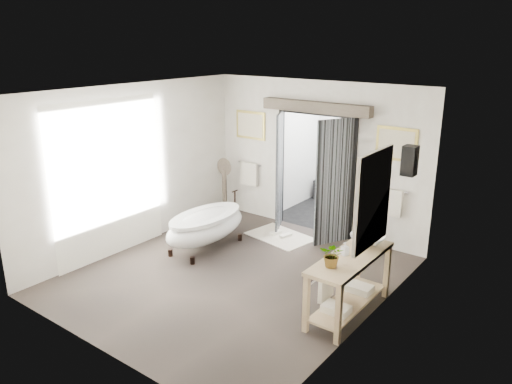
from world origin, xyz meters
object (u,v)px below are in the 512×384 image
rug (280,236)px  basin (367,241)px  vanity (348,280)px  clawfoot_tub (206,226)px

rug → basin: (2.31, -1.26, 0.93)m
rug → basin: size_ratio=2.46×
vanity → basin: (0.05, 0.45, 0.43)m
clawfoot_tub → rug: size_ratio=1.50×
clawfoot_tub → rug: (0.77, 1.23, -0.42)m
clawfoot_tub → rug: bearing=57.9°
vanity → rug: size_ratio=1.33×
basin → vanity: bearing=-107.5°
clawfoot_tub → basin: 3.12m
rug → basin: 2.79m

